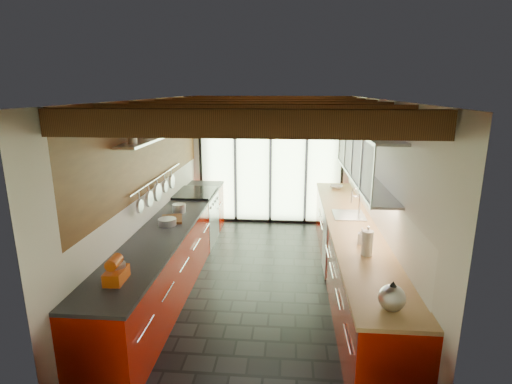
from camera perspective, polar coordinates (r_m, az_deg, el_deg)
ground at (r=5.99m, az=0.67°, el=-12.65°), size 5.50×5.50×0.00m
room_shell at (r=5.44m, az=0.73°, el=3.04°), size 5.50×5.50×5.50m
ceiling_beams at (r=5.71m, az=1.03°, el=11.77°), size 3.14×5.06×4.90m
glass_door at (r=8.09m, az=2.11°, el=6.88°), size 2.95×0.10×2.90m
left_counter at (r=6.01m, az=-11.64°, el=-8.02°), size 0.68×5.00×0.92m
range_stove at (r=7.32m, az=-8.50°, el=-3.66°), size 0.66×0.90×0.97m
right_counter at (r=5.85m, az=13.38°, el=-8.78°), size 0.68×5.00×0.92m
sink_assembly at (r=6.05m, az=13.25°, el=-2.93°), size 0.45×0.52×0.43m
upper_cabinets_right at (r=5.78m, az=15.30°, el=5.19°), size 0.34×3.00×3.00m
left_wall_fixtures at (r=5.87m, az=-13.65°, el=5.38°), size 0.28×2.60×0.96m
stand_mixer at (r=4.17m, az=-19.33°, el=-10.60°), size 0.18×0.30×0.27m
pot_large at (r=6.16m, az=-10.93°, el=-2.28°), size 0.25×0.25×0.13m
pot_small at (r=5.62m, az=-12.56°, el=-4.20°), size 0.33×0.33×0.09m
cutting_board at (r=5.82m, az=-11.93°, el=-3.82°), size 0.38×0.46×0.03m
kettle at (r=3.67m, az=18.86°, el=-13.92°), size 0.26×0.30×0.27m
paper_towel at (r=4.66m, az=15.61°, el=-7.08°), size 0.16×0.16×0.34m
soap_bottle at (r=4.99m, az=14.87°, el=-6.08°), size 0.11×0.11×0.20m
bowl at (r=7.63m, az=11.39°, el=0.70°), size 0.30×0.30×0.06m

